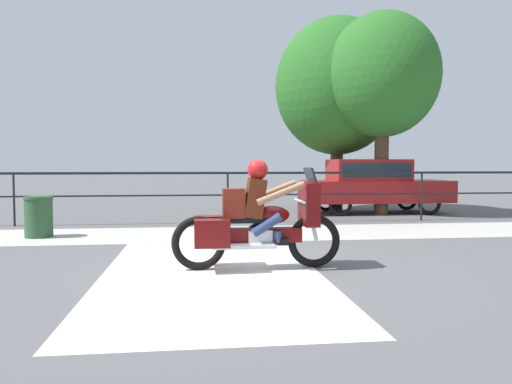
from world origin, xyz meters
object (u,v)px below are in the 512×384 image
at_px(motorcycle, 256,220).
at_px(parked_car, 373,183).
at_px(tree_behind_sign, 383,76).
at_px(trash_bin, 39,217).
at_px(tree_behind_car, 337,87).

height_order(motorcycle, parked_car, parked_car).
xyz_separation_m(motorcycle, tree_behind_sign, (4.54, 7.07, 3.34)).
bearing_deg(trash_bin, tree_behind_sign, 22.62).
xyz_separation_m(parked_car, trash_bin, (-8.48, -4.07, -0.50)).
xyz_separation_m(tree_behind_sign, tree_behind_car, (-0.89, 1.57, -0.09)).
bearing_deg(motorcycle, trash_bin, 136.84).
relative_size(trash_bin, tree_behind_car, 0.14).
height_order(parked_car, trash_bin, parked_car).
relative_size(parked_car, tree_behind_sign, 0.74).
bearing_deg(tree_behind_car, tree_behind_sign, -60.54).
bearing_deg(tree_behind_sign, parked_car, 97.51).
height_order(parked_car, tree_behind_car, tree_behind_car).
distance_m(trash_bin, tree_behind_car, 9.87).
bearing_deg(tree_behind_car, trash_bin, -146.14).
distance_m(motorcycle, trash_bin, 5.33).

